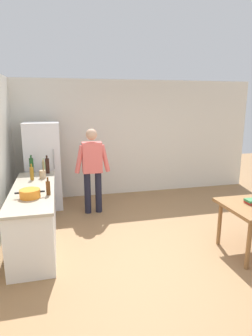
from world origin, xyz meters
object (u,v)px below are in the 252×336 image
(bottle_wine_dark, at_px, (47,166))
(cooking_pot, at_px, (30,194))
(bottle_vinegar_tall, at_px, (44,169))
(bottle_oil_amber, at_px, (32,173))
(bottle_beer_brown, at_px, (48,188))
(person, at_px, (92,166))
(bottle_wine_green, at_px, (32,165))
(refrigerator, at_px, (44,166))
(utensil_jar, at_px, (43,174))

(bottle_wine_dark, bearing_deg, cooking_pot, -98.25)
(bottle_wine_dark, distance_m, bottle_vinegar_tall, 0.21)
(bottle_oil_amber, bearing_deg, bottle_vinegar_tall, 50.03)
(bottle_beer_brown, xyz_separation_m, bottle_oil_amber, (-0.29, 0.89, 0.01))
(person, relative_size, bottle_wine_green, 5.00)
(bottle_wine_green, xyz_separation_m, bottle_vinegar_tall, (0.23, -0.29, -0.01))
(refrigerator, xyz_separation_m, person, (0.95, -0.55, 0.08))
(utensil_jar, height_order, bottle_wine_dark, bottle_wine_dark)
(bottle_beer_brown, bearing_deg, bottle_oil_amber, 108.04)
(utensil_jar, bearing_deg, bottle_wine_green, 116.24)
(person, relative_size, bottle_beer_brown, 6.54)
(cooking_pot, height_order, bottle_beer_brown, bottle_beer_brown)
(refrigerator, relative_size, cooking_pot, 4.50)
(utensil_jar, distance_m, bottle_oil_amber, 0.19)
(bottle_beer_brown, height_order, bottle_vinegar_tall, bottle_vinegar_tall)
(cooking_pot, relative_size, bottle_vinegar_tall, 1.25)
(refrigerator, xyz_separation_m, bottle_oil_amber, (-0.14, -1.09, 0.12))
(person, height_order, bottle_oil_amber, person)
(bottle_wine_green, height_order, bottle_vinegar_tall, bottle_wine_green)
(refrigerator, height_order, bottle_vinegar_tall, refrigerator)
(bottle_wine_dark, height_order, bottle_oil_amber, bottle_wine_dark)
(bottle_beer_brown, xyz_separation_m, bottle_vinegar_tall, (-0.10, 1.11, 0.03))
(bottle_beer_brown, height_order, bottle_oil_amber, bottle_oil_amber)
(refrigerator, xyz_separation_m, cooking_pot, (-0.10, -2.04, 0.06))
(bottle_wine_dark, distance_m, bottle_oil_amber, 0.49)
(bottle_wine_green, height_order, bottle_oil_amber, bottle_wine_green)
(bottle_wine_green, bearing_deg, bottle_oil_amber, -85.36)
(utensil_jar, xyz_separation_m, bottle_vinegar_tall, (0.02, 0.15, 0.06))
(person, height_order, bottle_vinegar_tall, person)
(utensil_jar, height_order, bottle_beer_brown, utensil_jar)
(cooking_pot, bearing_deg, bottle_vinegar_tall, 82.85)
(cooking_pot, height_order, bottle_wine_green, bottle_wine_green)
(bottle_wine_dark, distance_m, bottle_beer_brown, 1.31)
(bottle_wine_dark, bearing_deg, bottle_vinegar_tall, -104.66)
(utensil_jar, bearing_deg, bottle_vinegar_tall, 82.60)
(utensil_jar, relative_size, bottle_wine_green, 0.94)
(cooking_pot, relative_size, bottle_wine_dark, 1.18)
(refrigerator, height_order, bottle_wine_green, refrigerator)
(cooking_pot, distance_m, utensil_jar, 1.04)
(refrigerator, xyz_separation_m, bottle_vinegar_tall, (0.05, -0.86, 0.14))
(refrigerator, xyz_separation_m, bottle_wine_green, (-0.19, -0.57, 0.15))
(bottle_wine_green, xyz_separation_m, bottle_oil_amber, (0.04, -0.52, -0.03))
(bottle_oil_amber, bearing_deg, person, 26.00)
(refrigerator, height_order, person, refrigerator)
(cooking_pot, bearing_deg, person, 54.77)
(bottle_wine_green, relative_size, bottle_vinegar_tall, 1.06)
(cooking_pot, bearing_deg, bottle_wine_dark, 81.75)
(bottle_vinegar_tall, bearing_deg, bottle_oil_amber, -129.97)
(person, height_order, cooking_pot, person)
(bottle_wine_green, distance_m, bottle_vinegar_tall, 0.37)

